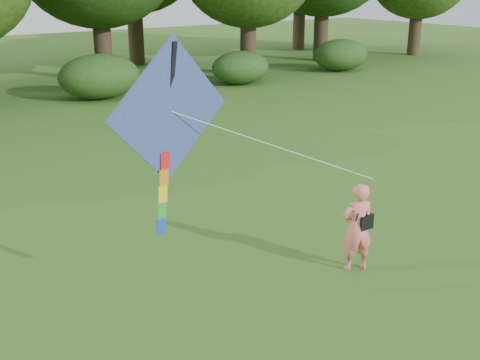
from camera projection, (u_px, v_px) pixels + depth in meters
ground at (358, 282)px, 10.28m from camera, size 100.00×100.00×0.00m
man_kite_flyer at (357, 227)px, 10.48m from camera, size 0.68×0.56×1.61m
bystander_right at (162, 76)px, 26.44m from camera, size 0.76×1.02×1.61m
crossbody_bag at (364, 221)px, 10.48m from camera, size 0.43×0.20×0.68m
flying_kite at (170, 114)px, 8.77m from camera, size 4.45×1.22×3.02m
shrub_band at (12, 88)px, 23.15m from camera, size 39.15×3.22×1.88m
fallen_leaves at (287, 245)px, 11.69m from camera, size 11.51×11.72×0.01m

